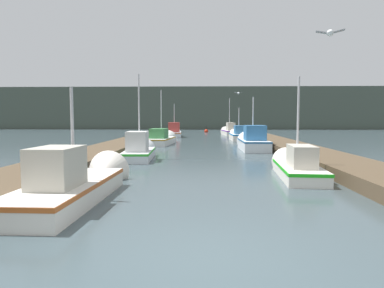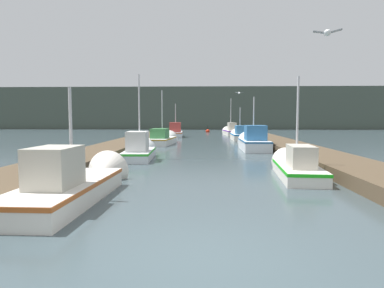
{
  "view_description": "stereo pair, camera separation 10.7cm",
  "coord_description": "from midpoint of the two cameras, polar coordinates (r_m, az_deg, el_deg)",
  "views": [
    {
      "loc": [
        -0.02,
        -4.98,
        2.15
      ],
      "look_at": [
        -0.55,
        11.56,
        0.86
      ],
      "focal_mm": 32.0,
      "sensor_mm": 36.0,
      "label": 1
    },
    {
      "loc": [
        0.09,
        -4.98,
        2.15
      ],
      "look_at": [
        -0.55,
        11.56,
        0.86
      ],
      "focal_mm": 32.0,
      "sensor_mm": 36.0,
      "label": 2
    }
  ],
  "objects": [
    {
      "name": "seagull_lead",
      "position": [
        23.96,
        7.99,
        8.44
      ],
      "size": [
        0.56,
        0.3,
        0.12
      ],
      "rotation": [
        0.0,
        0.0,
        0.13
      ],
      "color": "white"
    },
    {
      "name": "fishing_boat_6",
      "position": [
        38.21,
        -2.67,
        1.97
      ],
      "size": [
        1.79,
        5.82,
        4.07
      ],
      "rotation": [
        0.0,
        0.0,
        0.05
      ],
      "color": "silver",
      "rests_on": "ground_plane"
    },
    {
      "name": "fishing_boat_1",
      "position": [
        13.21,
        17.08,
        -3.5
      ],
      "size": [
        1.67,
        4.81,
        4.0
      ],
      "rotation": [
        0.0,
        0.0,
        -0.08
      ],
      "color": "silver",
      "rests_on": "ground_plane"
    },
    {
      "name": "dock_left",
      "position": [
        21.81,
        -12.84,
        -0.7
      ],
      "size": [
        2.48,
        40.0,
        0.46
      ],
      "color": "#4C3D2B",
      "rests_on": "ground_plane"
    },
    {
      "name": "ground_plane",
      "position": [
        5.42,
        1.74,
        -18.88
      ],
      "size": [
        200.0,
        200.0,
        0.0
      ],
      "color": "#38474C"
    },
    {
      "name": "dock_right",
      "position": [
        21.8,
        17.05,
        -0.79
      ],
      "size": [
        2.48,
        40.0,
        0.46
      ],
      "color": "#4C3D2B",
      "rests_on": "ground_plane"
    },
    {
      "name": "mooring_piling_1",
      "position": [
        44.89,
        -3.27,
        2.4
      ],
      "size": [
        0.28,
        0.28,
        1.06
      ],
      "color": "#473523",
      "rests_on": "ground_plane"
    },
    {
      "name": "seagull_1",
      "position": [
        7.68,
        22.02,
        16.83
      ],
      "size": [
        0.56,
        0.31,
        0.12
      ],
      "rotation": [
        0.0,
        0.0,
        5.99
      ],
      "color": "white"
    },
    {
      "name": "fishing_boat_7",
      "position": [
        42.07,
        6.5,
        2.14
      ],
      "size": [
        1.9,
        5.43,
        4.82
      ],
      "rotation": [
        0.0,
        0.0,
        0.09
      ],
      "color": "silver",
      "rests_on": "ground_plane"
    },
    {
      "name": "fishing_boat_4",
      "position": [
        27.64,
        -4.77,
        0.85
      ],
      "size": [
        2.06,
        5.37,
        4.78
      ],
      "rotation": [
        0.0,
        0.0,
        -0.09
      ],
      "color": "silver",
      "rests_on": "ground_plane"
    },
    {
      "name": "fishing_boat_5",
      "position": [
        32.96,
        8.02,
        1.47
      ],
      "size": [
        1.61,
        4.71,
        3.48
      ],
      "rotation": [
        0.0,
        0.0,
        0.02
      ],
      "color": "silver",
      "rests_on": "ground_plane"
    },
    {
      "name": "channel_buoy",
      "position": [
        49.37,
        2.7,
        2.16
      ],
      "size": [
        0.57,
        0.57,
        1.07
      ],
      "color": "red",
      "rests_on": "ground_plane"
    },
    {
      "name": "mooring_piling_2",
      "position": [
        29.54,
        10.86,
        1.52
      ],
      "size": [
        0.37,
        0.37,
        1.33
      ],
      "color": "#473523",
      "rests_on": "ground_plane"
    },
    {
      "name": "distant_shore_ridge",
      "position": [
        68.62,
        2.18,
        5.83
      ],
      "size": [
        120.0,
        16.0,
        7.58
      ],
      "color": "#424C42",
      "rests_on": "ground_plane"
    },
    {
      "name": "fishing_boat_2",
      "position": [
        18.17,
        -8.47,
        -0.98
      ],
      "size": [
        1.6,
        4.83,
        4.75
      ],
      "rotation": [
        0.0,
        0.0,
        0.06
      ],
      "color": "silver",
      "rests_on": "ground_plane"
    },
    {
      "name": "mooring_piling_0",
      "position": [
        42.38,
        8.22,
        2.29
      ],
      "size": [
        0.3,
        0.3,
        1.14
      ],
      "color": "#473523",
      "rests_on": "ground_plane"
    },
    {
      "name": "fishing_boat_0",
      "position": [
        9.85,
        -18.2,
        -6.0
      ],
      "size": [
        1.66,
        5.9,
        3.37
      ],
      "rotation": [
        0.0,
        0.0,
        -0.02
      ],
      "color": "silver",
      "rests_on": "ground_plane"
    },
    {
      "name": "fishing_boat_3",
      "position": [
        23.33,
        10.23,
        0.41
      ],
      "size": [
        1.66,
        5.39,
        3.92
      ],
      "rotation": [
        0.0,
        0.0,
        0.0
      ],
      "color": "silver",
      "rests_on": "ground_plane"
    }
  ]
}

